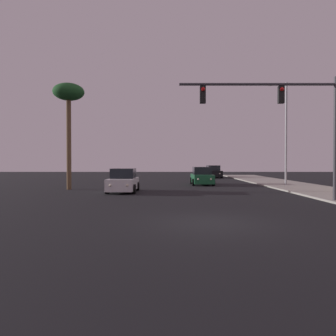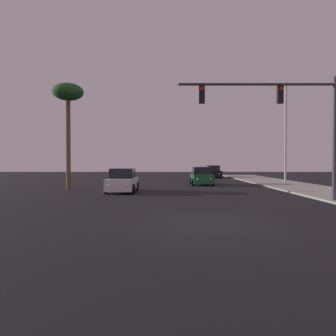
% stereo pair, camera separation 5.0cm
% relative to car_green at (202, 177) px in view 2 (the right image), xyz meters
% --- Properties ---
extents(ground_plane, '(120.00, 120.00, 0.00)m').
position_rel_car_green_xyz_m(ground_plane, '(-1.72, -19.31, -0.76)').
color(ground_plane, black).
extents(sidewalk_right, '(5.00, 60.00, 0.12)m').
position_rel_car_green_xyz_m(sidewalk_right, '(7.78, -9.31, -0.70)').
color(sidewalk_right, '#9E998E').
rests_on(sidewalk_right, ground).
extents(car_green, '(2.04, 4.32, 1.68)m').
position_rel_car_green_xyz_m(car_green, '(0.00, 0.00, 0.00)').
color(car_green, '#195933').
rests_on(car_green, ground).
extents(car_black, '(2.04, 4.34, 1.68)m').
position_rel_car_green_xyz_m(car_black, '(2.98, 13.83, 0.00)').
color(car_black, black).
rests_on(car_black, ground).
extents(car_white, '(2.04, 4.32, 1.68)m').
position_rel_car_green_xyz_m(car_white, '(-6.38, -7.49, 0.00)').
color(car_white, silver).
rests_on(car_white, ground).
extents(traffic_light_mast, '(8.33, 0.36, 6.50)m').
position_rel_car_green_xyz_m(traffic_light_mast, '(3.19, -13.53, 4.02)').
color(traffic_light_mast, '#38383D').
rests_on(traffic_light_mast, sidewalk_right).
extents(street_lamp, '(1.74, 0.24, 9.00)m').
position_rel_car_green_xyz_m(street_lamp, '(7.07, -1.94, 4.36)').
color(street_lamp, '#99999E').
rests_on(street_lamp, sidewalk_right).
extents(palm_tree_near, '(2.40, 2.40, 8.24)m').
position_rel_car_green_xyz_m(palm_tree_near, '(-10.91, -5.31, 6.39)').
color(palm_tree_near, brown).
rests_on(palm_tree_near, ground).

